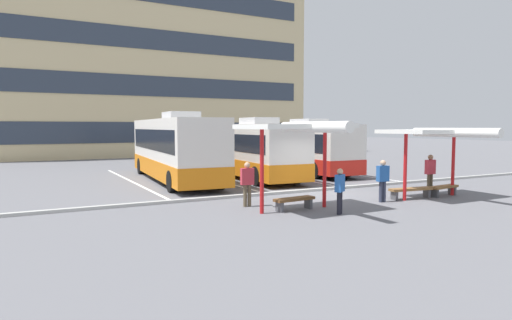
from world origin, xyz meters
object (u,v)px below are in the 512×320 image
at_px(waiting_passenger_0, 247,181).
at_px(waiting_passenger_2, 430,171).
at_px(waiting_passenger_1, 340,188).
at_px(waiting_shelter_1, 436,133).
at_px(waiting_shelter_0, 299,129).
at_px(bench_1, 411,191).
at_px(bench_0, 294,201).
at_px(coach_bus_0, 175,150).
at_px(coach_bus_2, 297,148).
at_px(coach_bus_1, 250,151).
at_px(waiting_passenger_3, 383,178).
at_px(bench_2, 444,188).

bearing_deg(waiting_passenger_0, waiting_passenger_2, -5.46).
bearing_deg(waiting_passenger_1, waiting_passenger_2, 16.08).
xyz_separation_m(waiting_shelter_1, waiting_passenger_2, (1.10, 1.17, -1.69)).
xyz_separation_m(waiting_shelter_0, bench_1, (5.62, 0.07, -2.56)).
bearing_deg(waiting_shelter_0, bench_1, 0.75).
height_order(bench_0, waiting_passenger_1, waiting_passenger_1).
distance_m(waiting_shelter_0, waiting_passenger_0, 2.81).
relative_size(coach_bus_0, bench_0, 7.32).
bearing_deg(bench_1, coach_bus_2, 80.79).
distance_m(coach_bus_2, waiting_passenger_1, 14.02).
relative_size(coach_bus_2, waiting_shelter_1, 2.50).
xyz_separation_m(coach_bus_1, coach_bus_2, (4.21, 1.33, -0.01)).
height_order(coach_bus_0, bench_0, coach_bus_0).
height_order(bench_0, bench_1, same).
xyz_separation_m(coach_bus_0, waiting_passenger_2, (8.69, -9.81, -0.71)).
bearing_deg(waiting_shelter_0, coach_bus_0, 95.76).
relative_size(coach_bus_2, waiting_passenger_0, 6.46).
relative_size(coach_bus_0, waiting_shelter_1, 2.78).
bearing_deg(waiting_passenger_1, coach_bus_1, 78.37).
relative_size(coach_bus_2, waiting_passenger_3, 6.45).
bearing_deg(coach_bus_0, waiting_passenger_1, -80.23).
xyz_separation_m(coach_bus_1, bench_1, (2.39, -9.91, -1.25)).
height_order(coach_bus_2, waiting_passenger_2, coach_bus_2).
distance_m(coach_bus_0, bench_0, 10.53).
height_order(bench_1, waiting_passenger_0, waiting_passenger_0).
distance_m(coach_bus_0, coach_bus_2, 8.54).
height_order(coach_bus_2, waiting_passenger_0, coach_bus_2).
bearing_deg(waiting_shelter_0, bench_0, 90.00).
bearing_deg(bench_0, coach_bus_2, 56.07).
distance_m(coach_bus_0, waiting_shelter_1, 13.39).
bearing_deg(waiting_passenger_0, waiting_shelter_0, -55.02).
xyz_separation_m(coach_bus_0, waiting_shelter_0, (1.07, -10.64, 1.18)).
xyz_separation_m(coach_bus_1, waiting_passenger_1, (-2.28, -11.08, -0.70)).
relative_size(coach_bus_1, bench_2, 6.54).
bearing_deg(waiting_shelter_1, bench_0, 174.74).
bearing_deg(coach_bus_2, waiting_shelter_0, -123.33).
distance_m(coach_bus_2, bench_0, 13.39).
xyz_separation_m(coach_bus_0, bench_0, (1.07, -10.39, -1.39)).
distance_m(waiting_shelter_0, waiting_shelter_1, 6.53).
distance_m(coach_bus_1, waiting_passenger_3, 10.00).
distance_m(waiting_shelter_0, bench_0, 2.58).
xyz_separation_m(coach_bus_2, waiting_passenger_2, (0.18, -10.49, -0.57)).
height_order(waiting_shelter_1, bench_2, waiting_shelter_1).
height_order(bench_1, bench_2, same).
height_order(waiting_shelter_0, bench_2, waiting_shelter_0).
xyz_separation_m(waiting_shelter_1, waiting_passenger_0, (-7.68, 2.01, -1.74)).
height_order(coach_bus_0, coach_bus_1, coach_bus_0).
bearing_deg(coach_bus_2, waiting_passenger_2, -89.02).
relative_size(coach_bus_1, coach_bus_2, 0.98).
height_order(waiting_shelter_0, bench_0, waiting_shelter_0).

